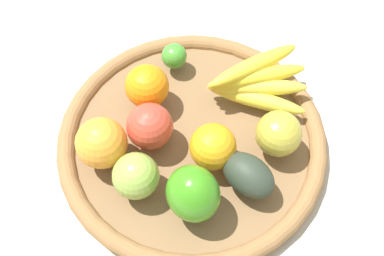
{
  "coord_description": "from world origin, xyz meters",
  "views": [
    {
      "loc": [
        0.36,
        0.15,
        0.71
      ],
      "look_at": [
        0.0,
        0.0,
        0.05
      ],
      "focal_mm": 43.82,
      "sensor_mm": 36.0,
      "label": 1
    }
  ],
  "objects_px": {
    "orange_0": "(213,147)",
    "banana_bunch": "(256,82)",
    "bell_pepper": "(193,194)",
    "apple_1": "(279,134)",
    "apple_2": "(150,126)",
    "lime_0": "(174,56)",
    "apple_0": "(136,176)",
    "orange_1": "(101,143)",
    "avocado": "(248,175)",
    "orange_2": "(147,86)"
  },
  "relations": [
    {
      "from": "bell_pepper",
      "to": "lime_0",
      "type": "relative_size",
      "value": 2.1
    },
    {
      "from": "orange_0",
      "to": "apple_1",
      "type": "distance_m",
      "value": 0.11
    },
    {
      "from": "orange_0",
      "to": "avocado",
      "type": "distance_m",
      "value": 0.07
    },
    {
      "from": "orange_0",
      "to": "banana_bunch",
      "type": "distance_m",
      "value": 0.15
    },
    {
      "from": "orange_2",
      "to": "apple_0",
      "type": "bearing_deg",
      "value": 19.54
    },
    {
      "from": "orange_1",
      "to": "apple_1",
      "type": "height_order",
      "value": "orange_1"
    },
    {
      "from": "bell_pepper",
      "to": "orange_1",
      "type": "xyz_separation_m",
      "value": [
        -0.03,
        -0.16,
        -0.01
      ]
    },
    {
      "from": "apple_2",
      "to": "lime_0",
      "type": "distance_m",
      "value": 0.16
    },
    {
      "from": "orange_1",
      "to": "orange_2",
      "type": "distance_m",
      "value": 0.13
    },
    {
      "from": "apple_0",
      "to": "orange_1",
      "type": "bearing_deg",
      "value": -111.38
    },
    {
      "from": "avocado",
      "to": "orange_2",
      "type": "distance_m",
      "value": 0.23
    },
    {
      "from": "orange_2",
      "to": "orange_1",
      "type": "bearing_deg",
      "value": -7.75
    },
    {
      "from": "bell_pepper",
      "to": "orange_0",
      "type": "bearing_deg",
      "value": 118.86
    },
    {
      "from": "banana_bunch",
      "to": "apple_0",
      "type": "height_order",
      "value": "apple_0"
    },
    {
      "from": "apple_0",
      "to": "banana_bunch",
      "type": "bearing_deg",
      "value": 154.92
    },
    {
      "from": "orange_2",
      "to": "apple_1",
      "type": "bearing_deg",
      "value": 89.12
    },
    {
      "from": "avocado",
      "to": "lime_0",
      "type": "relative_size",
      "value": 1.93
    },
    {
      "from": "orange_1",
      "to": "avocado",
      "type": "xyz_separation_m",
      "value": [
        -0.04,
        0.23,
        -0.01
      ]
    },
    {
      "from": "apple_0",
      "to": "orange_2",
      "type": "bearing_deg",
      "value": -160.46
    },
    {
      "from": "banana_bunch",
      "to": "apple_0",
      "type": "bearing_deg",
      "value": -25.08
    },
    {
      "from": "apple_2",
      "to": "bell_pepper",
      "type": "bearing_deg",
      "value": 52.34
    },
    {
      "from": "orange_0",
      "to": "bell_pepper",
      "type": "xyz_separation_m",
      "value": [
        0.09,
        0.0,
        0.01
      ]
    },
    {
      "from": "orange_1",
      "to": "lime_0",
      "type": "xyz_separation_m",
      "value": [
        -0.22,
        0.03,
        -0.02
      ]
    },
    {
      "from": "apple_2",
      "to": "bell_pepper",
      "type": "relative_size",
      "value": 0.79
    },
    {
      "from": "orange_0",
      "to": "banana_bunch",
      "type": "relative_size",
      "value": 0.42
    },
    {
      "from": "avocado",
      "to": "apple_0",
      "type": "height_order",
      "value": "apple_0"
    },
    {
      "from": "orange_1",
      "to": "bell_pepper",
      "type": "bearing_deg",
      "value": 80.82
    },
    {
      "from": "apple_2",
      "to": "bell_pepper",
      "type": "xyz_separation_m",
      "value": [
        0.08,
        0.11,
        0.01
      ]
    },
    {
      "from": "apple_1",
      "to": "orange_1",
      "type": "bearing_deg",
      "value": -63.55
    },
    {
      "from": "apple_2",
      "to": "avocado",
      "type": "distance_m",
      "value": 0.17
    },
    {
      "from": "orange_1",
      "to": "lime_0",
      "type": "bearing_deg",
      "value": 172.61
    },
    {
      "from": "bell_pepper",
      "to": "apple_1",
      "type": "bearing_deg",
      "value": 87.55
    },
    {
      "from": "banana_bunch",
      "to": "orange_2",
      "type": "bearing_deg",
      "value": -64.03
    },
    {
      "from": "lime_0",
      "to": "orange_2",
      "type": "bearing_deg",
      "value": -6.88
    },
    {
      "from": "orange_1",
      "to": "lime_0",
      "type": "relative_size",
      "value": 1.79
    },
    {
      "from": "avocado",
      "to": "apple_1",
      "type": "xyz_separation_m",
      "value": [
        -0.08,
        0.02,
        0.01
      ]
    },
    {
      "from": "apple_1",
      "to": "lime_0",
      "type": "height_order",
      "value": "apple_1"
    },
    {
      "from": "apple_1",
      "to": "lime_0",
      "type": "bearing_deg",
      "value": -112.67
    },
    {
      "from": "orange_1",
      "to": "avocado",
      "type": "bearing_deg",
      "value": 100.13
    },
    {
      "from": "banana_bunch",
      "to": "apple_1",
      "type": "bearing_deg",
      "value": 37.78
    },
    {
      "from": "orange_0",
      "to": "bell_pepper",
      "type": "relative_size",
      "value": 0.77
    },
    {
      "from": "orange_1",
      "to": "lime_0",
      "type": "distance_m",
      "value": 0.22
    },
    {
      "from": "orange_1",
      "to": "avocado",
      "type": "relative_size",
      "value": 0.93
    },
    {
      "from": "avocado",
      "to": "orange_1",
      "type": "bearing_deg",
      "value": -79.87
    },
    {
      "from": "apple_2",
      "to": "apple_0",
      "type": "height_order",
      "value": "apple_2"
    },
    {
      "from": "apple_2",
      "to": "lime_0",
      "type": "relative_size",
      "value": 1.66
    },
    {
      "from": "orange_0",
      "to": "banana_bunch",
      "type": "height_order",
      "value": "orange_0"
    },
    {
      "from": "avocado",
      "to": "orange_0",
      "type": "bearing_deg",
      "value": -107.82
    },
    {
      "from": "apple_0",
      "to": "lime_0",
      "type": "relative_size",
      "value": 1.58
    },
    {
      "from": "bell_pepper",
      "to": "apple_1",
      "type": "distance_m",
      "value": 0.17
    }
  ]
}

